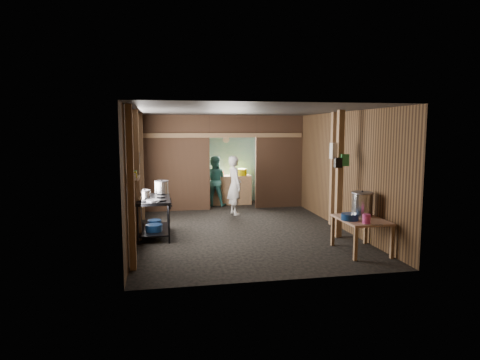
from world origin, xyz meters
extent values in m
cube|color=black|center=(0.00, 0.00, 0.00)|extent=(4.50, 7.00, 0.00)
cube|color=black|center=(0.00, 0.00, 2.60)|extent=(4.50, 7.00, 0.00)
cube|color=brown|center=(0.00, 3.50, 1.30)|extent=(4.50, 0.00, 2.60)
cube|color=brown|center=(0.00, -3.50, 1.30)|extent=(4.50, 0.00, 2.60)
cube|color=brown|center=(-2.25, 0.00, 1.30)|extent=(0.00, 7.00, 2.60)
cube|color=brown|center=(2.25, 0.00, 1.30)|extent=(0.00, 7.00, 2.60)
cube|color=#4F311F|center=(-1.32, 2.20, 1.30)|extent=(1.85, 0.10, 2.60)
cube|color=#4F311F|center=(1.57, 2.20, 1.30)|extent=(1.35, 0.10, 2.60)
cube|color=#4F311F|center=(0.25, 2.20, 2.30)|extent=(1.30, 0.10, 0.60)
cube|color=#8ABBBC|center=(0.00, 3.44, 1.25)|extent=(4.40, 0.06, 2.50)
cube|color=#A5784A|center=(0.30, 2.95, 0.42)|extent=(1.20, 0.50, 0.85)
cylinder|color=silver|center=(0.25, 3.40, 1.90)|extent=(0.20, 0.03, 0.20)
cube|color=#A5784A|center=(-2.18, -2.60, 1.30)|extent=(0.10, 0.12, 2.60)
cube|color=#A5784A|center=(-2.18, -0.80, 1.30)|extent=(0.10, 0.12, 2.60)
cube|color=#A5784A|center=(-2.18, 1.20, 1.30)|extent=(0.10, 0.12, 2.60)
cube|color=#A5784A|center=(2.18, -0.20, 1.30)|extent=(0.10, 0.12, 2.60)
cube|color=#A5784A|center=(1.85, -1.30, 1.30)|extent=(0.12, 0.12, 2.60)
cube|color=#A5784A|center=(0.00, 2.15, 2.05)|extent=(4.40, 0.12, 0.12)
cylinder|color=slate|center=(-2.21, 0.40, 1.65)|extent=(0.03, 0.34, 0.34)
cylinder|color=black|center=(-2.21, 0.80, 1.55)|extent=(0.03, 0.30, 0.30)
cube|color=#A5784A|center=(-2.15, -2.10, 1.40)|extent=(0.14, 0.80, 0.03)
cylinder|color=silver|center=(-2.15, -2.35, 1.47)|extent=(0.07, 0.07, 0.10)
cylinder|color=#C0AD00|center=(-2.15, -2.10, 1.47)|extent=(0.08, 0.08, 0.10)
cylinder|color=#2B8943|center=(-2.15, -1.88, 1.47)|extent=(0.06, 0.06, 0.10)
cube|color=silver|center=(1.80, -1.22, 1.78)|extent=(0.22, 0.15, 0.32)
cube|color=#2B8943|center=(1.92, -1.36, 1.60)|extent=(0.16, 0.12, 0.24)
cube|color=black|center=(1.78, -1.38, 1.55)|extent=(0.14, 0.10, 0.20)
cylinder|color=#B7B7B7|center=(-2.05, 0.01, 0.86)|extent=(0.22, 0.22, 0.11)
cylinder|color=navy|center=(-1.88, -0.73, 0.23)|extent=(0.33, 0.33, 0.14)
cylinder|color=navy|center=(-1.88, -0.20, 0.22)|extent=(0.29, 0.29, 0.12)
cylinder|color=navy|center=(1.57, -2.41, 0.67)|extent=(0.33, 0.33, 0.12)
cylinder|color=#D94091|center=(1.73, -2.73, 0.69)|extent=(0.17, 0.17, 0.16)
cube|color=#B7B7B7|center=(1.79, -2.87, 0.62)|extent=(0.29, 0.15, 0.01)
cylinder|color=#C0AD00|center=(0.63, 2.95, 0.95)|extent=(0.35, 0.35, 0.19)
cylinder|color=#C62500|center=(0.05, 2.95, 0.92)|extent=(0.12, 0.12, 0.14)
imported|color=silver|center=(0.16, 1.40, 0.77)|extent=(0.46, 0.62, 1.53)
imported|color=#32756E|center=(-0.20, 2.73, 0.73)|extent=(0.83, 0.72, 1.46)
camera|label=1|loc=(-1.71, -9.27, 2.22)|focal=31.47mm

